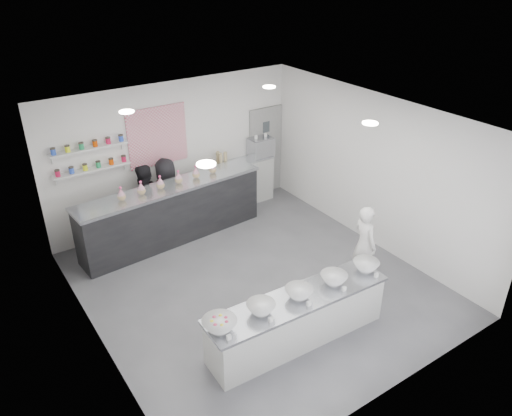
% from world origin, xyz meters
% --- Properties ---
extents(floor, '(6.00, 6.00, 0.00)m').
position_xyz_m(floor, '(0.00, 0.00, 0.00)').
color(floor, '#515156').
rests_on(floor, ground).
extents(ceiling, '(6.00, 6.00, 0.00)m').
position_xyz_m(ceiling, '(0.00, 0.00, 3.00)').
color(ceiling, white).
rests_on(ceiling, floor).
extents(back_wall, '(5.50, 0.00, 5.50)m').
position_xyz_m(back_wall, '(0.00, 3.00, 1.50)').
color(back_wall, white).
rests_on(back_wall, floor).
extents(left_wall, '(0.00, 6.00, 6.00)m').
position_xyz_m(left_wall, '(-2.75, 0.00, 1.50)').
color(left_wall, white).
rests_on(left_wall, floor).
extents(right_wall, '(0.00, 6.00, 6.00)m').
position_xyz_m(right_wall, '(2.75, 0.00, 1.50)').
color(right_wall, white).
rests_on(right_wall, floor).
extents(back_door, '(0.88, 0.04, 2.10)m').
position_xyz_m(back_door, '(2.30, 2.97, 1.05)').
color(back_door, gray).
rests_on(back_door, floor).
extents(pattern_panel, '(1.25, 0.03, 1.20)m').
position_xyz_m(pattern_panel, '(-0.35, 2.98, 1.95)').
color(pattern_panel, '#D8365E').
rests_on(pattern_panel, back_wall).
extents(jar_shelf_lower, '(1.45, 0.22, 0.04)m').
position_xyz_m(jar_shelf_lower, '(-1.75, 2.90, 1.60)').
color(jar_shelf_lower, silver).
rests_on(jar_shelf_lower, back_wall).
extents(jar_shelf_upper, '(1.45, 0.22, 0.04)m').
position_xyz_m(jar_shelf_upper, '(-1.75, 2.90, 2.02)').
color(jar_shelf_upper, silver).
rests_on(jar_shelf_upper, back_wall).
extents(preserve_jars, '(1.45, 0.10, 0.56)m').
position_xyz_m(preserve_jars, '(-1.75, 2.88, 1.88)').
color(preserve_jars, '#CB1947').
rests_on(preserve_jars, jar_shelf_lower).
extents(downlight_0, '(0.24, 0.24, 0.02)m').
position_xyz_m(downlight_0, '(-1.40, -1.00, 2.98)').
color(downlight_0, white).
rests_on(downlight_0, ceiling).
extents(downlight_1, '(0.24, 0.24, 0.02)m').
position_xyz_m(downlight_1, '(1.40, -1.00, 2.98)').
color(downlight_1, white).
rests_on(downlight_1, ceiling).
extents(downlight_2, '(0.24, 0.24, 0.02)m').
position_xyz_m(downlight_2, '(-1.40, 1.60, 2.98)').
color(downlight_2, white).
rests_on(downlight_2, ceiling).
extents(downlight_3, '(0.24, 0.24, 0.02)m').
position_xyz_m(downlight_3, '(1.40, 1.60, 2.98)').
color(downlight_3, white).
rests_on(downlight_3, ceiling).
extents(prep_counter, '(2.95, 0.79, 0.80)m').
position_xyz_m(prep_counter, '(-0.28, -1.53, 0.40)').
color(prep_counter, '#B8B8B3').
rests_on(prep_counter, floor).
extents(back_bar, '(3.89, 0.97, 1.19)m').
position_xyz_m(back_bar, '(-0.51, 2.21, 0.60)').
color(back_bar, black).
rests_on(back_bar, floor).
extents(sneeze_guard, '(3.78, 0.28, 0.33)m').
position_xyz_m(sneeze_guard, '(-0.49, 1.87, 1.35)').
color(sneeze_guard, white).
rests_on(sneeze_guard, back_bar).
extents(espresso_ledge, '(1.43, 0.45, 1.06)m').
position_xyz_m(espresso_ledge, '(1.55, 2.78, 0.53)').
color(espresso_ledge, '#B8B8B3').
rests_on(espresso_ledge, floor).
extents(espresso_machine, '(0.55, 0.38, 0.42)m').
position_xyz_m(espresso_machine, '(2.03, 2.78, 1.27)').
color(espresso_machine, '#93969E').
rests_on(espresso_machine, espresso_ledge).
extents(cup_stacks, '(0.24, 0.24, 0.32)m').
position_xyz_m(cup_stacks, '(1.00, 2.78, 1.22)').
color(cup_stacks, tan).
rests_on(cup_stacks, espresso_ledge).
extents(prep_bowls, '(3.03, 0.64, 0.17)m').
position_xyz_m(prep_bowls, '(-0.28, -1.53, 0.88)').
color(prep_bowls, white).
rests_on(prep_bowls, prep_counter).
extents(label_cards, '(2.66, 0.04, 0.07)m').
position_xyz_m(label_cards, '(-0.26, -2.06, 0.83)').
color(label_cards, white).
rests_on(label_cards, prep_counter).
extents(cookie_bags, '(2.16, 0.31, 0.27)m').
position_xyz_m(cookie_bags, '(-0.51, 2.21, 1.33)').
color(cookie_bags, pink).
rests_on(cookie_bags, back_bar).
extents(woman_prep, '(0.41, 0.57, 1.45)m').
position_xyz_m(woman_prep, '(1.67, -0.93, 0.73)').
color(woman_prep, white).
rests_on(woman_prep, floor).
extents(staff_left, '(0.93, 0.84, 1.57)m').
position_xyz_m(staff_left, '(-0.91, 2.60, 0.78)').
color(staff_left, black).
rests_on(staff_left, floor).
extents(staff_right, '(0.78, 0.51, 1.59)m').
position_xyz_m(staff_right, '(-0.41, 2.60, 0.80)').
color(staff_right, black).
rests_on(staff_right, floor).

